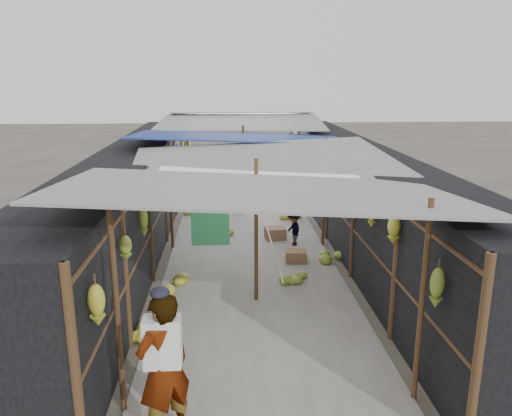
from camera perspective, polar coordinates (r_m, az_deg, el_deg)
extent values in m
plane|color=#6B6356|center=(6.65, 1.77, -21.48)|extent=(80.00, 80.00, 0.00)
cube|color=#9E998E|center=(12.48, -0.99, -3.59)|extent=(3.60, 16.00, 0.02)
cube|color=black|center=(12.36, -13.63, 1.29)|extent=(1.40, 15.00, 2.30)
cube|color=black|center=(12.58, 11.37, 1.65)|extent=(1.40, 15.00, 2.30)
cube|color=#906949|center=(10.98, 4.61, -5.55)|extent=(0.49, 0.40, 0.27)
cube|color=#906949|center=(12.47, 2.23, -2.94)|extent=(0.53, 0.44, 0.30)
cube|color=#906949|center=(16.78, -3.82, 1.60)|extent=(0.48, 0.41, 0.27)
cylinder|color=black|center=(16.65, 2.02, 1.37)|extent=(0.64, 0.64, 0.19)
imported|color=white|center=(5.77, -10.50, -17.53)|extent=(0.76, 0.72, 1.74)
imported|color=#1E4B96|center=(14.58, -2.31, 1.94)|extent=(0.71, 0.57, 1.42)
imported|color=#4F4944|center=(11.95, 4.32, -2.41)|extent=(0.44, 0.60, 0.84)
cylinder|color=brown|center=(6.09, -15.61, -11.42)|extent=(0.07, 0.07, 2.60)
cylinder|color=brown|center=(6.39, 18.43, -10.35)|extent=(0.07, 0.07, 2.60)
cylinder|color=brown|center=(8.76, 0.02, -2.74)|extent=(0.07, 0.07, 2.60)
cylinder|color=brown|center=(11.71, -9.74, 1.52)|extent=(0.07, 0.07, 2.60)
cylinder|color=brown|center=(11.87, 7.81, 1.78)|extent=(0.07, 0.07, 2.60)
cylinder|color=brown|center=(14.59, -1.47, 4.31)|extent=(0.07, 0.07, 2.60)
cylinder|color=brown|center=(17.59, -7.74, 5.96)|extent=(0.07, 0.07, 2.60)
cylinder|color=brown|center=(17.69, 4.03, 6.11)|extent=(0.07, 0.07, 2.60)
cube|color=gray|center=(6.52, 1.13, 2.08)|extent=(5.21, 3.19, 0.52)
cube|color=gray|center=(9.70, 0.76, 5.35)|extent=(5.23, 3.73, 0.50)
cube|color=navy|center=(12.93, -1.69, 8.13)|extent=(5.40, 3.60, 0.41)
cube|color=gray|center=(16.21, -1.74, 9.81)|extent=(5.37, 3.66, 0.27)
cube|color=gray|center=(18.60, -1.68, 10.74)|extent=(5.00, 1.99, 0.24)
cylinder|color=brown|center=(12.08, -10.60, 5.51)|extent=(0.06, 15.00, 0.06)
cylinder|color=brown|center=(12.25, 8.40, 5.73)|extent=(0.06, 15.00, 0.06)
cylinder|color=gray|center=(12.00, -1.04, 5.70)|extent=(0.02, 15.00, 0.02)
cube|color=silver|center=(14.91, 1.58, 6.38)|extent=(0.60, 0.03, 0.55)
cube|color=maroon|center=(11.37, 3.09, 3.64)|extent=(0.50, 0.03, 0.60)
cube|color=#2819A5|center=(11.10, -0.22, 3.26)|extent=(0.55, 0.03, 0.65)
cube|color=#277545|center=(7.85, -5.26, -1.83)|extent=(0.60, 0.03, 0.70)
ellipsoid|color=#ACAD2C|center=(5.52, -17.74, -10.53)|extent=(0.18, 0.16, 0.48)
ellipsoid|color=olive|center=(6.93, -14.70, -4.45)|extent=(0.18, 0.15, 0.36)
ellipsoid|color=olive|center=(8.39, -12.74, -1.50)|extent=(0.15, 0.13, 0.54)
ellipsoid|color=#ACAD2C|center=(10.30, -11.05, 1.47)|extent=(0.14, 0.12, 0.49)
ellipsoid|color=olive|center=(11.14, -10.50, 2.47)|extent=(0.16, 0.14, 0.58)
ellipsoid|color=olive|center=(13.05, -9.50, 3.65)|extent=(0.16, 0.13, 0.60)
ellipsoid|color=olive|center=(14.37, -9.00, 5.64)|extent=(0.17, 0.15, 0.52)
ellipsoid|color=olive|center=(16.05, -8.44, 6.16)|extent=(0.18, 0.15, 0.48)
ellipsoid|color=olive|center=(17.59, -8.04, 7.27)|extent=(0.15, 0.13, 0.50)
ellipsoid|color=olive|center=(18.83, -7.75, 7.36)|extent=(0.15, 0.13, 0.52)
ellipsoid|color=olive|center=(6.16, 19.97, -8.58)|extent=(0.17, 0.14, 0.50)
ellipsoid|color=#ACAD2C|center=(7.43, 15.48, -2.40)|extent=(0.19, 0.16, 0.43)
ellipsoid|color=#ACAD2C|center=(8.45, 13.10, -0.85)|extent=(0.14, 0.12, 0.40)
ellipsoid|color=olive|center=(10.31, 10.01, 0.88)|extent=(0.15, 0.12, 0.51)
ellipsoid|color=olive|center=(11.37, 8.72, 3.18)|extent=(0.18, 0.15, 0.49)
ellipsoid|color=olive|center=(13.38, 6.85, 4.59)|extent=(0.16, 0.13, 0.49)
ellipsoid|color=#ACAD2C|center=(14.67, 5.93, 5.06)|extent=(0.16, 0.14, 0.57)
ellipsoid|color=olive|center=(16.12, 5.07, 6.12)|extent=(0.19, 0.16, 0.46)
ellipsoid|color=olive|center=(17.15, 4.55, 6.82)|extent=(0.15, 0.13, 0.42)
ellipsoid|color=#ACAD2C|center=(18.88, 3.79, 7.74)|extent=(0.18, 0.15, 0.58)
ellipsoid|color=#ACAD2C|center=(14.19, 3.73, -0.87)|extent=(0.51, 0.44, 0.26)
ellipsoid|color=olive|center=(11.15, 8.11, -5.11)|extent=(0.71, 0.60, 0.36)
ellipsoid|color=#ACAD2C|center=(9.71, -9.62, -8.40)|extent=(0.61, 0.52, 0.30)
ellipsoid|color=#ACAD2C|center=(8.15, -11.76, -13.38)|extent=(0.52, 0.44, 0.26)
ellipsoid|color=olive|center=(16.82, 2.42, 1.64)|extent=(0.53, 0.45, 0.27)
ellipsoid|color=#ACAD2C|center=(14.72, -7.51, -0.21)|extent=(0.70, 0.59, 0.35)
ellipsoid|color=#ACAD2C|center=(16.55, -6.66, 1.40)|extent=(0.61, 0.52, 0.30)
ellipsoid|color=olive|center=(9.81, 4.08, -7.99)|extent=(0.59, 0.50, 0.29)
ellipsoid|color=olive|center=(12.64, -3.75, -2.81)|extent=(0.53, 0.45, 0.27)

